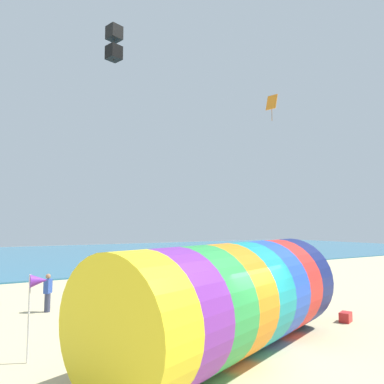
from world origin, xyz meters
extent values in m
plane|color=#CCBA8C|center=(0.00, 0.00, 0.00)|extent=(120.00, 120.00, 0.00)
cube|color=teal|center=(0.00, 37.96, 0.05)|extent=(120.00, 40.00, 0.10)
cylinder|color=yellow|center=(-3.56, -0.47, 1.55)|extent=(2.12, 3.29, 3.10)
cylinder|color=purple|center=(-2.53, -0.08, 1.55)|extent=(2.12, 3.29, 3.10)
cylinder|color=green|center=(-1.50, 0.30, 1.55)|extent=(2.12, 3.29, 3.10)
cylinder|color=orange|center=(-0.47, 0.69, 1.55)|extent=(2.12, 3.29, 3.10)
cylinder|color=teal|center=(0.55, 1.08, 1.55)|extent=(2.12, 3.29, 3.10)
cylinder|color=blue|center=(1.58, 1.46, 1.55)|extent=(2.12, 3.29, 3.10)
cylinder|color=red|center=(2.61, 1.85, 1.55)|extent=(2.12, 3.29, 3.10)
cylinder|color=navy|center=(3.64, 2.23, 1.55)|extent=(2.12, 3.29, 3.10)
cylinder|color=black|center=(4.18, 2.43, 1.55)|extent=(1.06, 2.69, 2.85)
cylinder|color=#383D56|center=(5.30, 2.60, 0.43)|extent=(0.24, 0.24, 0.85)
cube|color=#232328|center=(5.30, 2.60, 1.17)|extent=(0.37, 0.42, 0.64)
sphere|color=tan|center=(5.30, 2.60, 1.62)|extent=(0.23, 0.23, 0.23)
cube|color=orange|center=(8.79, 8.13, 10.83)|extent=(0.47, 0.72, 0.93)
cylinder|color=#8F4F12|center=(8.79, 8.13, 10.17)|extent=(0.03, 0.03, 0.96)
cube|color=black|center=(-1.44, 6.67, 11.58)|extent=(0.67, 0.67, 0.57)
cube|color=black|center=(-1.44, 6.67, 10.72)|extent=(0.67, 0.67, 0.57)
cylinder|color=black|center=(-1.44, 6.67, 11.15)|extent=(0.02, 0.02, 1.53)
cylinder|color=#383D56|center=(-3.31, 8.95, 0.38)|extent=(0.24, 0.24, 0.77)
cube|color=#2D4CA5|center=(-3.31, 8.95, 1.05)|extent=(0.40, 0.42, 0.57)
sphere|color=#9E7051|center=(-3.31, 8.95, 1.46)|extent=(0.21, 0.21, 0.21)
cylinder|color=black|center=(6.56, 13.89, 0.40)|extent=(0.24, 0.24, 0.79)
cube|color=#2D4CA5|center=(6.56, 13.89, 1.09)|extent=(0.28, 0.40, 0.59)
sphere|color=tan|center=(6.56, 13.89, 1.51)|extent=(0.21, 0.21, 0.21)
cylinder|color=silver|center=(-4.87, 3.16, 1.15)|extent=(0.05, 0.05, 2.30)
cone|color=purple|center=(-4.65, 3.16, 2.12)|extent=(0.45, 0.36, 0.36)
cube|color=red|center=(5.88, 1.43, 0.18)|extent=(0.62, 0.52, 0.36)
camera|label=1|loc=(-6.50, -7.76, 3.63)|focal=35.00mm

